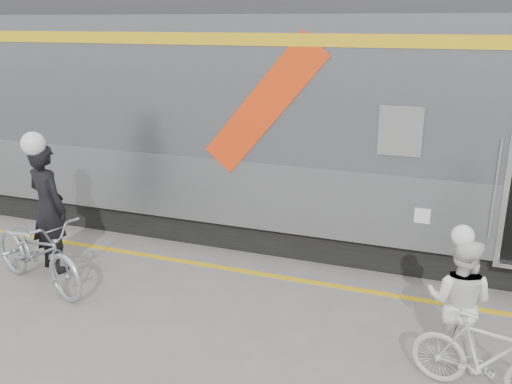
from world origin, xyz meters
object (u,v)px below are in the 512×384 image
at_px(bicycle_left, 37,251).
at_px(woman, 459,302).
at_px(bicycle_right, 487,358).
at_px(man, 48,208).

distance_m(bicycle_left, woman, 5.69).
bearing_deg(bicycle_left, woman, -70.73).
distance_m(woman, bicycle_right, 0.69).
height_order(bicycle_left, woman, woman).
xyz_separation_m(man, bicycle_right, (6.18, -0.96, -0.55)).
distance_m(man, bicycle_right, 6.28).
bearing_deg(man, woman, -166.12).
relative_size(man, bicycle_right, 1.32).
relative_size(man, bicycle_left, 0.95).
height_order(man, bicycle_right, man).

